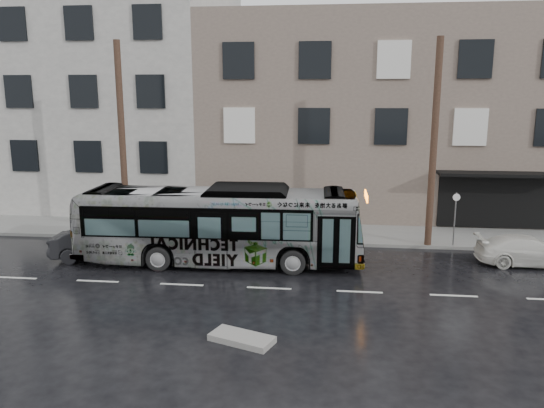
{
  "coord_description": "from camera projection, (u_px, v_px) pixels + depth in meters",
  "views": [
    {
      "loc": [
        2.1,
        -20.26,
        6.84
      ],
      "look_at": [
        -0.46,
        2.5,
        2.02
      ],
      "focal_mm": 35.0,
      "sensor_mm": 36.0,
      "label": 1
    }
  ],
  "objects": [
    {
      "name": "white_sedan",
      "position": [
        528.0,
        251.0,
        21.37
      ],
      "size": [
        4.08,
        1.67,
        1.18
      ],
      "primitive_type": "imported",
      "rotation": [
        0.0,
        0.0,
        1.57
      ],
      "color": "silver",
      "rests_on": "ground"
    },
    {
      "name": "dark_sedan",
      "position": [
        106.0,
        243.0,
        21.94
      ],
      "size": [
        4.52,
        1.91,
        1.45
      ],
      "primitive_type": "imported",
      "rotation": [
        0.0,
        0.0,
        1.66
      ],
      "color": "black",
      "rests_on": "ground"
    },
    {
      "name": "ground",
      "position": [
        276.0,
        266.0,
        21.34
      ],
      "size": [
        120.0,
        120.0,
        0.0
      ],
      "primitive_type": "plane",
      "color": "black",
      "rests_on": "ground"
    },
    {
      "name": "bus",
      "position": [
        220.0,
        225.0,
        21.4
      ],
      "size": [
        11.56,
        3.0,
        3.2
      ],
      "primitive_type": "imported",
      "rotation": [
        0.0,
        0.0,
        1.6
      ],
      "color": "#B2B2B2",
      "rests_on": "ground"
    },
    {
      "name": "building_taupe",
      "position": [
        380.0,
        115.0,
        32.01
      ],
      "size": [
        20.0,
        12.0,
        11.0
      ],
      "primitive_type": "cube",
      "color": "gray",
      "rests_on": "ground"
    },
    {
      "name": "building_grey",
      "position": [
        31.0,
        75.0,
        35.47
      ],
      "size": [
        26.0,
        15.0,
        16.0
      ],
      "primitive_type": "cube",
      "color": "#BCB8B1",
      "rests_on": "ground"
    },
    {
      "name": "sign_post",
      "position": [
        455.0,
        219.0,
        23.44
      ],
      "size": [
        0.06,
        0.06,
        2.4
      ],
      "primitive_type": "cylinder",
      "color": "slate",
      "rests_on": "sidewalk"
    },
    {
      "name": "slush_pile",
      "position": [
        242.0,
        338.0,
        14.85
      ],
      "size": [
        1.97,
        1.39,
        0.18
      ],
      "primitive_type": "cube",
      "rotation": [
        0.0,
        0.0,
        -0.36
      ],
      "color": "#A9A6A0",
      "rests_on": "ground"
    },
    {
      "name": "sidewalk",
      "position": [
        287.0,
        233.0,
        26.09
      ],
      "size": [
        90.0,
        3.6,
        0.15
      ],
      "primitive_type": "cube",
      "color": "gray",
      "rests_on": "ground"
    },
    {
      "name": "utility_pole_front",
      "position": [
        434.0,
        144.0,
        22.88
      ],
      "size": [
        0.3,
        0.3,
        9.0
      ],
      "primitive_type": "cylinder",
      "color": "#4C3326",
      "rests_on": "sidewalk"
    },
    {
      "name": "utility_pole_rear",
      "position": [
        122.0,
        141.0,
        24.41
      ],
      "size": [
        0.3,
        0.3,
        9.0
      ],
      "primitive_type": "cylinder",
      "color": "#4C3326",
      "rests_on": "sidewalk"
    }
  ]
}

